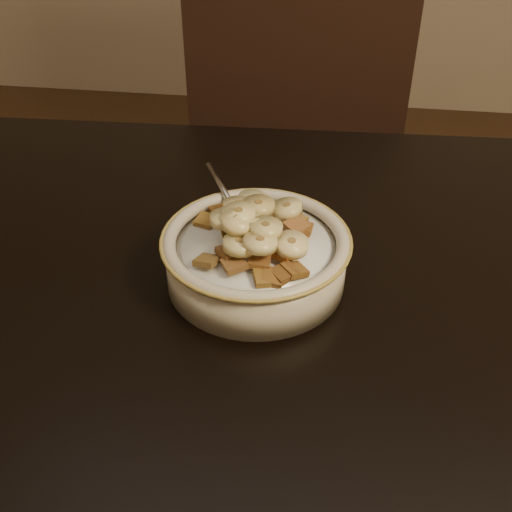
# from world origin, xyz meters

# --- Properties ---
(table) EXTENTS (1.43, 0.95, 0.04)m
(table) POSITION_xyz_m (0.00, 0.00, 0.73)
(table) COLOR black
(table) RESTS_ON floor
(chair) EXTENTS (0.51, 0.51, 1.04)m
(chair) POSITION_xyz_m (-0.19, 0.67, 0.52)
(chair) COLOR black
(chair) RESTS_ON floor
(cereal_bowl) EXTENTS (0.18, 0.18, 0.04)m
(cereal_bowl) POSITION_xyz_m (-0.17, 0.10, 0.77)
(cereal_bowl) COLOR beige
(cereal_bowl) RESTS_ON table
(milk) EXTENTS (0.15, 0.15, 0.00)m
(milk) POSITION_xyz_m (-0.17, 0.10, 0.79)
(milk) COLOR white
(milk) RESTS_ON cereal_bowl
(spoon) EXTENTS (0.05, 0.05, 0.01)m
(spoon) POSITION_xyz_m (-0.19, 0.13, 0.80)
(spoon) COLOR #A7A7A7
(spoon) RESTS_ON cereal_bowl
(cereal_square_0) EXTENTS (0.03, 0.03, 0.01)m
(cereal_square_0) POSITION_xyz_m (-0.19, 0.06, 0.80)
(cereal_square_0) COLOR brown
(cereal_square_0) RESTS_ON milk
(cereal_square_1) EXTENTS (0.03, 0.03, 0.01)m
(cereal_square_1) POSITION_xyz_m (-0.23, 0.13, 0.80)
(cereal_square_1) COLOR brown
(cereal_square_1) RESTS_ON milk
(cereal_square_2) EXTENTS (0.03, 0.03, 0.01)m
(cereal_square_2) POSITION_xyz_m (-0.19, 0.10, 0.81)
(cereal_square_2) COLOR #934918
(cereal_square_2) RESTS_ON milk
(cereal_square_3) EXTENTS (0.03, 0.03, 0.01)m
(cereal_square_3) POSITION_xyz_m (-0.21, 0.06, 0.80)
(cereal_square_3) COLOR brown
(cereal_square_3) RESTS_ON milk
(cereal_square_4) EXTENTS (0.03, 0.03, 0.01)m
(cereal_square_4) POSITION_xyz_m (-0.14, 0.14, 0.80)
(cereal_square_4) COLOR olive
(cereal_square_4) RESTS_ON milk
(cereal_square_5) EXTENTS (0.03, 0.03, 0.01)m
(cereal_square_5) POSITION_xyz_m (-0.13, 0.06, 0.80)
(cereal_square_5) COLOR brown
(cereal_square_5) RESTS_ON milk
(cereal_square_6) EXTENTS (0.03, 0.03, 0.01)m
(cereal_square_6) POSITION_xyz_m (-0.21, 0.15, 0.80)
(cereal_square_6) COLOR brown
(cereal_square_6) RESTS_ON milk
(cereal_square_7) EXTENTS (0.02, 0.02, 0.01)m
(cereal_square_7) POSITION_xyz_m (-0.13, 0.13, 0.80)
(cereal_square_7) COLOR brown
(cereal_square_7) RESTS_ON milk
(cereal_square_8) EXTENTS (0.03, 0.03, 0.01)m
(cereal_square_8) POSITION_xyz_m (-0.20, 0.14, 0.80)
(cereal_square_8) COLOR olive
(cereal_square_8) RESTS_ON milk
(cereal_square_9) EXTENTS (0.03, 0.03, 0.01)m
(cereal_square_9) POSITION_xyz_m (-0.14, 0.05, 0.80)
(cereal_square_9) COLOR brown
(cereal_square_9) RESTS_ON milk
(cereal_square_10) EXTENTS (0.03, 0.03, 0.01)m
(cereal_square_10) POSITION_xyz_m (-0.18, 0.11, 0.82)
(cereal_square_10) COLOR brown
(cereal_square_10) RESTS_ON milk
(cereal_square_11) EXTENTS (0.03, 0.03, 0.01)m
(cereal_square_11) POSITION_xyz_m (-0.13, 0.12, 0.80)
(cereal_square_11) COLOR brown
(cereal_square_11) RESTS_ON milk
(cereal_square_12) EXTENTS (0.02, 0.02, 0.01)m
(cereal_square_12) POSITION_xyz_m (-0.19, 0.09, 0.81)
(cereal_square_12) COLOR brown
(cereal_square_12) RESTS_ON milk
(cereal_square_13) EXTENTS (0.03, 0.03, 0.01)m
(cereal_square_13) POSITION_xyz_m (-0.17, 0.16, 0.80)
(cereal_square_13) COLOR #90591E
(cereal_square_13) RESTS_ON milk
(cereal_square_14) EXTENTS (0.02, 0.02, 0.01)m
(cereal_square_14) POSITION_xyz_m (-0.15, 0.05, 0.80)
(cereal_square_14) COLOR brown
(cereal_square_14) RESTS_ON milk
(cereal_square_15) EXTENTS (0.03, 0.03, 0.01)m
(cereal_square_15) POSITION_xyz_m (-0.19, 0.07, 0.81)
(cereal_square_15) COLOR brown
(cereal_square_15) RESTS_ON milk
(cereal_square_16) EXTENTS (0.03, 0.03, 0.01)m
(cereal_square_16) POSITION_xyz_m (-0.19, 0.13, 0.81)
(cereal_square_16) COLOR olive
(cereal_square_16) RESTS_ON milk
(cereal_square_17) EXTENTS (0.02, 0.02, 0.01)m
(cereal_square_17) POSITION_xyz_m (-0.18, 0.12, 0.81)
(cereal_square_17) COLOR brown
(cereal_square_17) RESTS_ON milk
(cereal_square_18) EXTENTS (0.03, 0.02, 0.01)m
(cereal_square_18) POSITION_xyz_m (-0.19, 0.13, 0.81)
(cereal_square_18) COLOR brown
(cereal_square_18) RESTS_ON milk
(cereal_square_19) EXTENTS (0.03, 0.03, 0.01)m
(cereal_square_19) POSITION_xyz_m (-0.16, 0.05, 0.80)
(cereal_square_19) COLOR brown
(cereal_square_19) RESTS_ON milk
(cereal_square_20) EXTENTS (0.03, 0.03, 0.01)m
(cereal_square_20) POSITION_xyz_m (-0.19, 0.09, 0.81)
(cereal_square_20) COLOR brown
(cereal_square_20) RESTS_ON milk
(cereal_square_21) EXTENTS (0.03, 0.03, 0.01)m
(cereal_square_21) POSITION_xyz_m (-0.14, 0.08, 0.80)
(cereal_square_21) COLOR brown
(cereal_square_21) RESTS_ON milk
(cereal_square_22) EXTENTS (0.02, 0.02, 0.01)m
(cereal_square_22) POSITION_xyz_m (-0.16, 0.07, 0.80)
(cereal_square_22) COLOR brown
(cereal_square_22) RESTS_ON milk
(cereal_square_23) EXTENTS (0.03, 0.03, 0.01)m
(cereal_square_23) POSITION_xyz_m (-0.20, 0.14, 0.80)
(cereal_square_23) COLOR brown
(cereal_square_23) RESTS_ON milk
(cereal_square_24) EXTENTS (0.03, 0.03, 0.01)m
(cereal_square_24) POSITION_xyz_m (-0.20, 0.16, 0.80)
(cereal_square_24) COLOR #905E20
(cereal_square_24) RESTS_ON milk
(cereal_square_25) EXTENTS (0.02, 0.02, 0.01)m
(cereal_square_25) POSITION_xyz_m (-0.16, 0.15, 0.80)
(cereal_square_25) COLOR brown
(cereal_square_25) RESTS_ON milk
(cereal_square_26) EXTENTS (0.02, 0.02, 0.01)m
(cereal_square_26) POSITION_xyz_m (-0.19, 0.16, 0.80)
(cereal_square_26) COLOR brown
(cereal_square_26) RESTS_ON milk
(cereal_square_27) EXTENTS (0.02, 0.02, 0.01)m
(cereal_square_27) POSITION_xyz_m (-0.14, 0.09, 0.81)
(cereal_square_27) COLOR brown
(cereal_square_27) RESTS_ON milk
(cereal_square_28) EXTENTS (0.03, 0.02, 0.01)m
(cereal_square_28) POSITION_xyz_m (-0.17, 0.10, 0.82)
(cereal_square_28) COLOR brown
(cereal_square_28) RESTS_ON milk
(cereal_square_29) EXTENTS (0.02, 0.02, 0.01)m
(cereal_square_29) POSITION_xyz_m (-0.18, 0.14, 0.80)
(cereal_square_29) COLOR brown
(cereal_square_29) RESTS_ON milk
(cereal_square_30) EXTENTS (0.03, 0.03, 0.01)m
(cereal_square_30) POSITION_xyz_m (-0.17, 0.12, 0.81)
(cereal_square_30) COLOR brown
(cereal_square_30) RESTS_ON milk
(banana_slice_0) EXTENTS (0.04, 0.04, 0.02)m
(banana_slice_0) POSITION_xyz_m (-0.14, 0.08, 0.81)
(banana_slice_0) COLOR #F7DF9E
(banana_slice_0) RESTS_ON milk
(banana_slice_1) EXTENTS (0.04, 0.04, 0.01)m
(banana_slice_1) POSITION_xyz_m (-0.16, 0.09, 0.82)
(banana_slice_1) COLOR beige
(banana_slice_1) RESTS_ON milk
(banana_slice_2) EXTENTS (0.03, 0.03, 0.02)m
(banana_slice_2) POSITION_xyz_m (-0.19, 0.09, 0.83)
(banana_slice_2) COLOR #FFE79A
(banana_slice_2) RESTS_ON milk
(banana_slice_3) EXTENTS (0.03, 0.03, 0.01)m
(banana_slice_3) POSITION_xyz_m (-0.18, 0.07, 0.82)
(banana_slice_3) COLOR #EEE696
(banana_slice_3) RESTS_ON milk
(banana_slice_4) EXTENTS (0.04, 0.04, 0.01)m
(banana_slice_4) POSITION_xyz_m (-0.17, 0.13, 0.82)
(banana_slice_4) COLOR tan
(banana_slice_4) RESTS_ON milk
(banana_slice_5) EXTENTS (0.03, 0.03, 0.01)m
(banana_slice_5) POSITION_xyz_m (-0.19, 0.10, 0.83)
(banana_slice_5) COLOR #EFE091
(banana_slice_5) RESTS_ON milk
(banana_slice_6) EXTENTS (0.04, 0.04, 0.02)m
(banana_slice_6) POSITION_xyz_m (-0.15, 0.14, 0.81)
(banana_slice_6) COLOR tan
(banana_slice_6) RESTS_ON milk
(banana_slice_7) EXTENTS (0.04, 0.04, 0.01)m
(banana_slice_7) POSITION_xyz_m (-0.19, 0.13, 0.82)
(banana_slice_7) COLOR #FDD781
(banana_slice_7) RESTS_ON milk
(banana_slice_8) EXTENTS (0.04, 0.04, 0.01)m
(banana_slice_8) POSITION_xyz_m (-0.16, 0.07, 0.82)
(banana_slice_8) COLOR #D6C381
(banana_slice_8) RESTS_ON milk
(banana_slice_9) EXTENTS (0.04, 0.04, 0.02)m
(banana_slice_9) POSITION_xyz_m (-0.18, 0.10, 0.82)
(banana_slice_9) COLOR #CAC06D
(banana_slice_9) RESTS_ON milk
(banana_slice_10) EXTENTS (0.03, 0.03, 0.01)m
(banana_slice_10) POSITION_xyz_m (-0.18, 0.15, 0.81)
(banana_slice_10) COLOR #FFF1A8
(banana_slice_10) RESTS_ON milk
(banana_slice_11) EXTENTS (0.04, 0.04, 0.01)m
(banana_slice_11) POSITION_xyz_m (-0.20, 0.10, 0.82)
(banana_slice_11) COLOR #F2D991
(banana_slice_11) RESTS_ON milk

